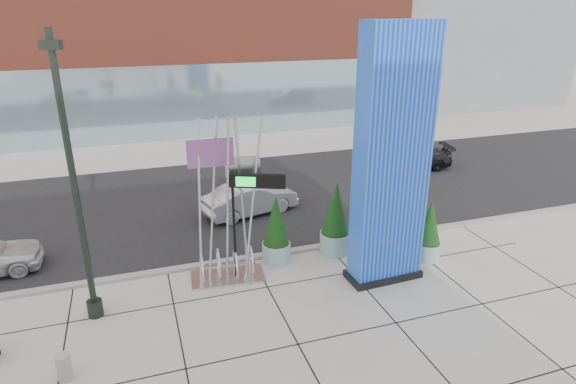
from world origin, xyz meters
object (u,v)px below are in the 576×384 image
object	(u,v)px
overhead_street_sign	(252,187)
car_silver_mid	(250,199)
public_art_sculpture	(226,239)
concrete_bollard	(64,367)
blue_pylon	(392,165)
lamp_post	(79,213)

from	to	relation	value
overhead_street_sign	car_silver_mid	world-z (taller)	overhead_street_sign
overhead_street_sign	car_silver_mid	distance (m)	5.85
public_art_sculpture	car_silver_mid	xyz separation A→B (m)	(2.05, 5.00, -0.75)
concrete_bollard	overhead_street_sign	bearing A→B (deg)	30.09
public_art_sculpture	concrete_bollard	xyz separation A→B (m)	(-4.74, -3.41, -1.09)
public_art_sculpture	car_silver_mid	size ratio (longest dim) A/B	1.31
blue_pylon	overhead_street_sign	world-z (taller)	blue_pylon
blue_pylon	concrete_bollard	distance (m)	10.52
lamp_post	concrete_bollard	world-z (taller)	lamp_post
concrete_bollard	car_silver_mid	world-z (taller)	car_silver_mid
blue_pylon	car_silver_mid	bearing A→B (deg)	111.15
lamp_post	public_art_sculpture	world-z (taller)	lamp_post
car_silver_mid	public_art_sculpture	bearing A→B (deg)	142.77
lamp_post	car_silver_mid	size ratio (longest dim) A/B	1.93
blue_pylon	concrete_bollard	xyz separation A→B (m)	(-9.71, -1.82, -3.62)
overhead_street_sign	public_art_sculpture	bearing A→B (deg)	-167.16
public_art_sculpture	overhead_street_sign	distance (m)	1.97
blue_pylon	lamp_post	bearing A→B (deg)	172.76
blue_pylon	public_art_sculpture	size ratio (longest dim) A/B	1.50
blue_pylon	concrete_bollard	size ratio (longest dim) A/B	11.77
lamp_post	concrete_bollard	distance (m)	3.95
lamp_post	public_art_sculpture	size ratio (longest dim) A/B	1.47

